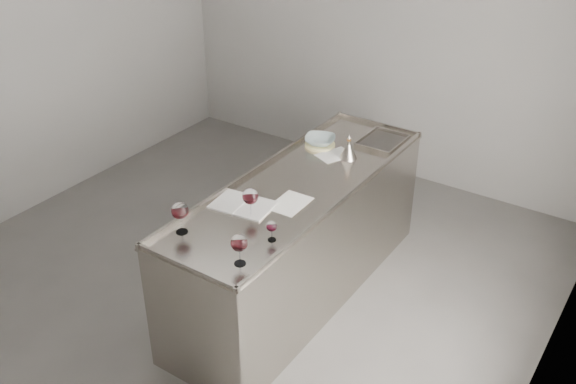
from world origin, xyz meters
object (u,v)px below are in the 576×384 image
Objects in this scene: wine_glass_left at (180,211)px; notebook at (243,205)px; wine_glass_right at (239,244)px; wine_funnel at (348,151)px; wine_glass_middle at (250,197)px; wine_glass_small at (272,227)px; counter at (300,239)px; ceramic_bowl at (320,140)px.

wine_glass_left is 0.50× the size of notebook.
wine_glass_right is 0.97× the size of wine_funnel.
wine_glass_left is 1.03× the size of wine_glass_middle.
wine_glass_small is at bearing 24.98° from wine_glass_left.
notebook is (-0.39, 0.22, -0.09)m from wine_glass_small.
counter is 18.37× the size of wine_glass_small.
wine_glass_left reaches higher than counter.
wine_funnel reaches higher than counter.
wine_glass_middle is (-0.02, -0.54, 0.61)m from counter.
wine_funnel is (0.09, 0.53, 0.53)m from counter.
wine_glass_right is 0.65m from notebook.
wine_glass_small is 0.56× the size of ceramic_bowl.
wine_glass_middle is 1.15m from ceramic_bowl.
counter is at bearing 103.06° from wine_glass_right.
counter is at bearing -71.35° from ceramic_bowl.
wine_funnel reaches higher than wine_glass_right.
wine_glass_middle is 1.08m from wine_funnel.
notebook is (0.12, 0.46, -0.14)m from wine_glass_left.
wine_glass_small is 1.35m from ceramic_bowl.
wine_glass_left reaches higher than wine_glass_middle.
wine_funnel is at bearing -12.29° from ceramic_bowl.
notebook is at bearing 148.15° from wine_glass_middle.
counter is 0.68m from notebook.
wine_glass_right is at bearing -61.19° from notebook.
wine_funnel reaches higher than notebook.
wine_glass_middle reaches higher than counter.
wine_glass_left reaches higher than wine_glass_right.
notebook is at bearing 126.03° from wine_glass_right.
wine_funnel is (0.11, 1.07, -0.08)m from wine_glass_middle.
wine_glass_left is 1.05× the size of wine_funnel.
notebook is 2.12× the size of wine_funnel.
counter is 1.14m from wine_glass_left.
wine_funnel is at bearing 76.17° from wine_glass_left.
ceramic_bowl is (-0.17, 1.13, -0.10)m from wine_glass_middle.
wine_glass_middle is 0.20m from notebook.
wine_glass_middle is at bearing -95.95° from wine_funnel.
wine_glass_middle is 0.48× the size of notebook.
wine_glass_small is at bearing 87.64° from wine_glass_right.
wine_glass_middle reaches higher than wine_funnel.
wine_glass_middle is at bearing -92.56° from counter.
wine_glass_right reaches higher than counter.
wine_glass_left is at bearing -106.28° from counter.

